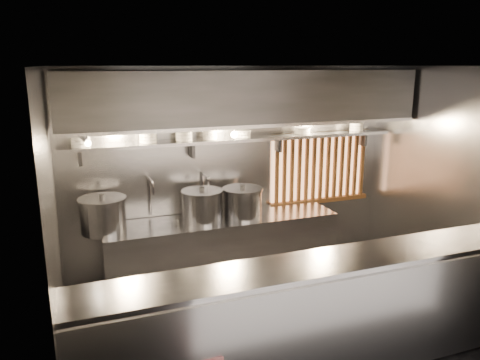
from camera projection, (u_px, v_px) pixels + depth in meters
floor at (279, 321)px, 5.27m from camera, size 4.50×4.50×0.00m
ceiling at (285, 66)px, 4.60m from camera, size 4.50×4.50×0.00m
wall_back at (234, 173)px, 6.30m from camera, size 4.50×0.00×4.50m
wall_left at (54, 228)px, 4.17m from camera, size 0.00×3.00×3.00m
wall_right at (449, 184)px, 5.70m from camera, size 0.00×3.00×3.00m
serving_counter at (325, 318)px, 4.26m from camera, size 4.50×0.56×1.13m
cooking_bench at (222, 251)px, 6.09m from camera, size 3.00×0.70×0.90m
bowl_shelf at (238, 139)px, 6.02m from camera, size 4.40×0.34×0.04m
exhaust_hood at (245, 98)px, 5.69m from camera, size 4.40×0.81×0.65m
wood_screen at (320, 167)px, 6.70m from camera, size 1.56×0.09×1.04m
faucet_left at (151, 189)px, 5.81m from camera, size 0.04×0.30×0.50m
faucet_right at (205, 184)px, 6.05m from camera, size 0.04×0.30×0.50m
heat_lamp at (85, 138)px, 4.90m from camera, size 0.25×0.35×0.20m
pendant_bulb at (234, 135)px, 5.86m from camera, size 0.09×0.09×0.19m
stock_pot_left at (103, 215)px, 5.46m from camera, size 0.71×0.71×0.45m
stock_pot_mid at (242, 202)px, 6.00m from camera, size 0.68×0.68×0.43m
stock_pot_right at (202, 206)px, 5.83m from camera, size 0.68×0.68×0.44m
bowl_stack_0 at (80, 139)px, 5.34m from camera, size 0.24×0.24×0.17m
bowl_stack_1 at (148, 136)px, 5.60m from camera, size 0.22×0.22×0.17m
bowl_stack_2 at (184, 134)px, 5.75m from camera, size 0.22×0.22×0.17m
bowl_stack_3 at (210, 133)px, 5.87m from camera, size 0.20×0.20×0.17m
bowl_stack_4 at (243, 134)px, 6.02m from camera, size 0.22×0.22×0.09m
bowl_stack_5 at (302, 131)px, 6.32m from camera, size 0.23×0.23×0.09m
bowl_stack_6 at (356, 126)px, 6.61m from camera, size 0.20×0.20×0.13m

